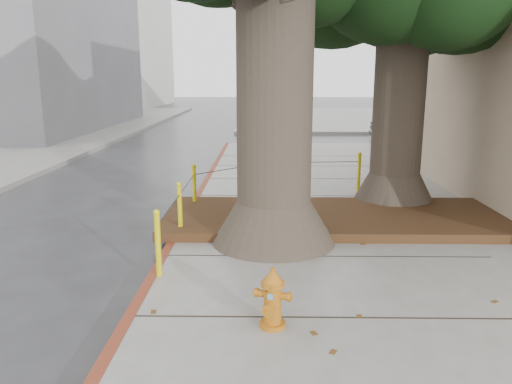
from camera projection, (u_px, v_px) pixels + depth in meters
ground at (304, 329)px, 5.71m from camera, size 140.00×140.00×0.00m
sidewalk_far at (357, 118)px, 34.83m from camera, size 16.00×20.00×0.15m
curb_red at (170, 249)px, 8.16m from camera, size 0.14×26.00×0.16m
planter_bed at (336, 217)px, 9.44m from camera, size 6.40×2.60×0.16m
building_far_white at (94, 28)px, 48.16m from camera, size 12.00×18.00×15.00m
bollard_ring at (244, 189)px, 9.84m from camera, size 3.79×5.39×0.95m
fire_hydrant at (273, 298)px, 5.39m from camera, size 0.36×0.36×0.69m
car_silver at (407, 127)px, 23.11m from camera, size 3.42×1.55×1.14m
car_dark at (15, 122)px, 24.88m from camera, size 2.38×4.70×1.31m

